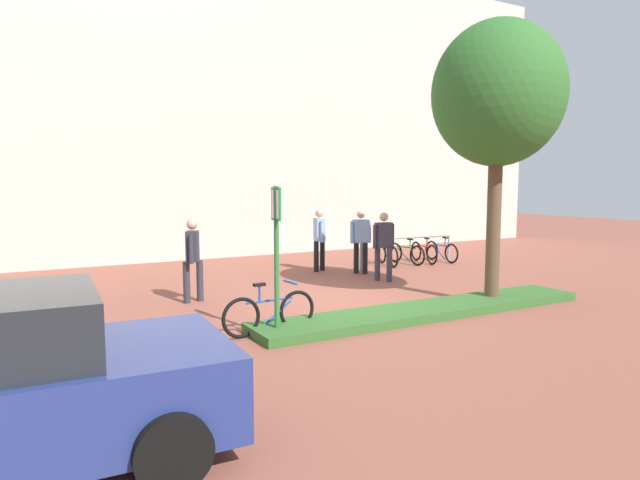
# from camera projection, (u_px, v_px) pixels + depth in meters

# --- Properties ---
(ground_plane) EXTENTS (60.00, 60.00, 0.00)m
(ground_plane) POSITION_uv_depth(u_px,v_px,m) (338.00, 302.00, 11.32)
(ground_plane) COLOR brown
(building_facade) EXTENTS (28.00, 1.20, 10.00)m
(building_facade) POSITION_uv_depth(u_px,v_px,m) (208.00, 104.00, 17.96)
(building_facade) COLOR beige
(building_facade) RESTS_ON ground
(planter_strip) EXTENTS (7.00, 1.10, 0.16)m
(planter_strip) POSITION_uv_depth(u_px,v_px,m) (428.00, 310.00, 10.27)
(planter_strip) COLOR #336028
(planter_strip) RESTS_ON ground
(tree_sidewalk) EXTENTS (2.58, 2.58, 5.62)m
(tree_sidewalk) POSITION_uv_depth(u_px,v_px,m) (498.00, 95.00, 10.79)
(tree_sidewalk) COLOR brown
(tree_sidewalk) RESTS_ON ground
(parking_sign_post) EXTENTS (0.08, 0.36, 2.40)m
(parking_sign_post) POSITION_uv_depth(u_px,v_px,m) (276.00, 239.00, 8.60)
(parking_sign_post) COLOR #2D7238
(parking_sign_post) RESTS_ON ground
(bike_at_sign) EXTENTS (1.68, 0.42, 0.86)m
(bike_at_sign) POSITION_uv_depth(u_px,v_px,m) (270.00, 313.00, 8.94)
(bike_at_sign) COLOR black
(bike_at_sign) RESTS_ON ground
(bike_rack_cluster) EXTENTS (2.66, 1.69, 0.83)m
(bike_rack_cluster) POSITION_uv_depth(u_px,v_px,m) (415.00, 252.00, 16.80)
(bike_rack_cluster) COLOR #99999E
(bike_rack_cluster) RESTS_ON ground
(bollard_steel) EXTENTS (0.16, 0.16, 0.90)m
(bollard_steel) POSITION_uv_depth(u_px,v_px,m) (363.00, 255.00, 15.22)
(bollard_steel) COLOR #ADADB2
(bollard_steel) RESTS_ON ground
(person_suited_dark) EXTENTS (0.61, 0.42, 1.72)m
(person_suited_dark) POSITION_uv_depth(u_px,v_px,m) (384.00, 242.00, 13.69)
(person_suited_dark) COLOR #383342
(person_suited_dark) RESTS_ON ground
(person_shirt_white) EXTENTS (0.60, 0.36, 1.72)m
(person_shirt_white) POSITION_uv_depth(u_px,v_px,m) (361.00, 237.00, 14.82)
(person_shirt_white) COLOR black
(person_shirt_white) RESTS_ON ground
(person_shirt_blue) EXTENTS (0.40, 0.60, 1.72)m
(person_shirt_blue) POSITION_uv_depth(u_px,v_px,m) (319.00, 236.00, 15.26)
(person_shirt_blue) COLOR black
(person_shirt_blue) RESTS_ON ground
(person_suited_navy) EXTENTS (0.44, 0.57, 1.72)m
(person_suited_navy) POSITION_uv_depth(u_px,v_px,m) (193.00, 255.00, 11.26)
(person_suited_navy) COLOR #2D2D38
(person_suited_navy) RESTS_ON ground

